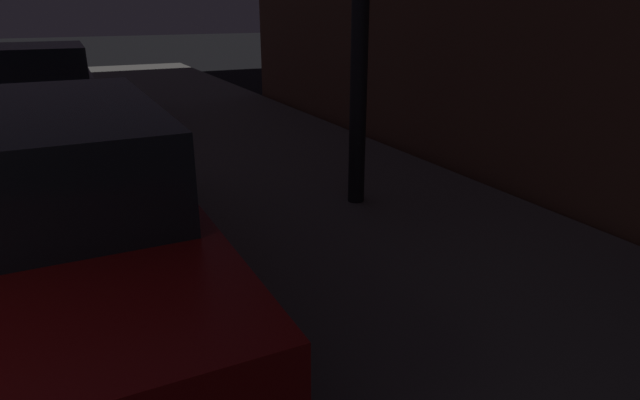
% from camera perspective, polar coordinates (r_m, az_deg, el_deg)
% --- Properties ---
extents(car_red, '(2.11, 4.57, 1.43)m').
position_cam_1_polar(car_red, '(3.91, -28.63, -1.65)').
color(car_red, maroon).
rests_on(car_red, ground).
extents(car_silver, '(2.13, 4.13, 1.43)m').
position_cam_1_polar(car_silver, '(9.45, -28.18, 9.80)').
color(car_silver, '#B7B7BF').
rests_on(car_silver, ground).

